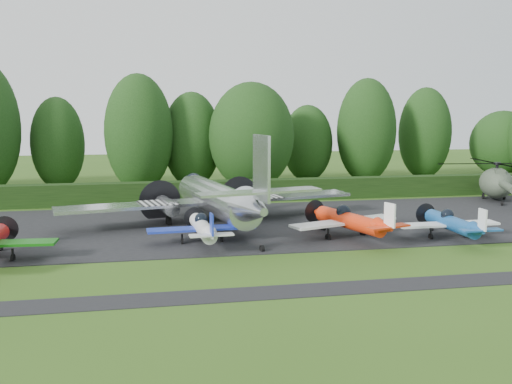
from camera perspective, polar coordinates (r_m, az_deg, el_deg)
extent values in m
plane|color=#315518|center=(33.50, 2.32, -6.68)|extent=(160.00, 160.00, 0.00)
cube|color=black|center=(43.04, -0.69, -3.28)|extent=(70.00, 18.00, 0.01)
cube|color=black|center=(27.93, 5.13, -9.80)|extent=(70.00, 2.00, 0.00)
cube|color=black|center=(53.73, -2.74, -0.94)|extent=(90.00, 1.60, 2.00)
cylinder|color=silver|center=(42.66, -4.00, -0.69)|extent=(2.41, 12.56, 2.41)
cone|color=silver|center=(49.58, -4.96, 0.57)|extent=(2.41, 1.57, 2.41)
cone|color=silver|center=(35.20, -2.56, -1.75)|extent=(2.41, 3.14, 2.41)
sphere|color=black|center=(48.52, -4.85, 1.03)|extent=(1.57, 1.57, 1.57)
cube|color=silver|center=(43.73, -4.16, -0.88)|extent=(23.03, 2.51, 0.23)
cube|color=white|center=(43.44, -9.65, -0.88)|extent=(2.72, 2.62, 0.05)
cube|color=white|center=(44.38, 1.22, -0.56)|extent=(2.72, 2.62, 0.05)
cylinder|color=silver|center=(44.15, -8.57, -1.21)|extent=(1.15, 3.35, 1.15)
cylinder|color=silver|center=(44.89, 0.01, -0.96)|extent=(1.15, 3.35, 1.15)
cylinder|color=black|center=(46.47, -8.69, -0.74)|extent=(3.35, 0.03, 3.35)
cylinder|color=black|center=(47.17, -0.53, -0.50)|extent=(3.35, 0.03, 3.35)
cube|color=silver|center=(34.19, -2.37, -0.10)|extent=(7.85, 1.47, 0.15)
cube|color=silver|center=(33.70, -2.31, 2.29)|extent=(0.19, 2.30, 3.98)
cylinder|color=black|center=(43.94, -8.52, -2.78)|extent=(0.26, 0.94, 0.94)
cylinder|color=black|center=(44.68, 0.11, -2.50)|extent=(0.26, 0.94, 0.94)
cylinder|color=black|center=(34.47, -2.23, -5.92)|extent=(0.19, 0.46, 0.46)
cylinder|color=black|center=(39.22, -24.14, -3.39)|extent=(1.63, 0.02, 1.63)
cylinder|color=black|center=(35.75, -23.13, -6.07)|extent=(0.15, 0.48, 0.48)
cylinder|color=silver|center=(36.79, -5.36, -3.58)|extent=(0.96, 5.50, 0.96)
sphere|color=black|center=(37.28, -5.45, -2.72)|extent=(0.84, 0.84, 0.84)
cube|color=#1C31AA|center=(37.30, -5.43, -3.65)|extent=(6.99, 1.30, 0.14)
cube|color=silver|center=(33.53, -4.83, -4.32)|extent=(2.60, 0.70, 0.10)
cube|color=#1C31AA|center=(33.29, -4.82, -3.26)|extent=(0.10, 0.80, 1.30)
cylinder|color=black|center=(40.25, -5.83, -2.55)|extent=(1.50, 0.02, 1.50)
cylinder|color=black|center=(37.19, -7.38, -4.94)|extent=(0.14, 0.44, 0.44)
cylinder|color=black|center=(37.42, -3.39, -4.80)|extent=(0.14, 0.44, 0.44)
cylinder|color=black|center=(39.51, -5.70, -4.14)|extent=(0.12, 0.40, 0.40)
cylinder|color=red|center=(38.60, 9.32, -2.86)|extent=(1.09, 6.25, 1.09)
sphere|color=black|center=(39.13, 9.00, -1.94)|extent=(0.96, 0.96, 0.96)
cube|color=white|center=(39.15, 9.03, -2.95)|extent=(7.96, 1.48, 0.16)
cube|color=red|center=(35.11, 11.43, -3.56)|extent=(2.96, 0.80, 0.11)
cube|color=white|center=(34.87, 11.53, -2.41)|extent=(0.11, 0.91, 1.48)
cylinder|color=black|center=(42.34, 7.46, -1.82)|extent=(1.71, 0.02, 1.71)
cylinder|color=black|center=(38.65, 7.05, -4.38)|extent=(0.16, 0.50, 0.50)
cylinder|color=black|center=(39.64, 11.13, -4.15)|extent=(0.16, 0.50, 0.50)
cylinder|color=black|center=(41.54, 7.89, -3.53)|extent=(0.14, 0.45, 0.45)
cylinder|color=navy|center=(40.12, 18.98, -2.98)|extent=(0.97, 5.56, 0.97)
sphere|color=black|center=(40.56, 18.59, -2.19)|extent=(0.85, 0.85, 0.85)
cube|color=white|center=(40.58, 18.62, -3.06)|extent=(7.08, 1.31, 0.14)
cube|color=navy|center=(37.28, 21.53, -3.56)|extent=(2.63, 0.71, 0.10)
cube|color=white|center=(37.07, 21.66, -2.60)|extent=(0.10, 0.81, 1.31)
cylinder|color=black|center=(43.22, 16.63, -2.09)|extent=(1.52, 0.02, 1.52)
cylinder|color=black|center=(39.94, 17.06, -4.31)|extent=(0.14, 0.44, 0.44)
cylinder|color=black|center=(41.22, 20.30, -4.07)|extent=(0.14, 0.44, 0.44)
cylinder|color=black|center=(42.56, 17.17, -3.57)|extent=(0.12, 0.40, 0.40)
ellipsoid|color=#3C4736|center=(58.37, 22.88, 0.83)|extent=(2.95, 5.40, 2.82)
cylinder|color=black|center=(58.22, 22.96, 2.22)|extent=(0.28, 0.28, 0.76)
cylinder|color=black|center=(58.18, 22.98, 2.63)|extent=(0.66, 0.66, 0.24)
cylinder|color=black|center=(58.18, 22.98, 2.63)|extent=(11.34, 11.34, 0.06)
cube|color=#3C4736|center=(57.63, 23.36, 1.81)|extent=(0.85, 1.89, 0.66)
ellipsoid|color=black|center=(59.61, 22.09, 1.11)|extent=(1.80, 1.80, 1.62)
cylinder|color=black|center=(58.67, 21.63, -0.46)|extent=(0.17, 0.53, 0.53)
cylinder|color=black|center=(59.70, 23.16, -0.40)|extent=(0.17, 0.53, 0.53)
cylinder|color=#3F3326|center=(62.04, 21.69, 0.31)|extent=(0.13, 0.13, 1.26)
cylinder|color=#3F3326|center=(63.78, 24.09, 0.38)|extent=(0.13, 0.13, 1.26)
cube|color=silver|center=(62.81, 22.95, 1.01)|extent=(3.37, 0.08, 1.05)
cylinder|color=black|center=(65.02, -19.07, 1.68)|extent=(0.70, 0.70, 3.25)
ellipsoid|color=black|center=(64.74, -19.21, 4.61)|extent=(5.62, 5.62, 9.92)
cylinder|color=black|center=(63.37, -6.37, 2.01)|extent=(0.70, 0.70, 3.44)
ellipsoid|color=black|center=(63.08, -6.42, 5.20)|extent=(6.39, 6.39, 10.50)
cylinder|color=black|center=(61.06, -11.52, 1.92)|extent=(0.70, 0.70, 4.02)
ellipsoid|color=black|center=(60.75, -11.64, 5.80)|extent=(7.08, 7.08, 12.28)
cylinder|color=black|center=(68.60, 5.13, 2.32)|extent=(0.70, 0.70, 2.98)
ellipsoid|color=black|center=(68.35, 5.16, 4.87)|extent=(5.97, 5.97, 9.11)
cylinder|color=black|center=(74.21, 16.40, 2.74)|extent=(0.70, 0.70, 3.69)
ellipsoid|color=black|center=(73.95, 16.52, 5.66)|extent=(6.41, 6.41, 11.26)
cylinder|color=black|center=(61.24, -0.47, 1.99)|extent=(0.70, 0.70, 3.76)
ellipsoid|color=black|center=(60.93, -0.47, 5.60)|extent=(9.10, 9.10, 11.48)
cylinder|color=black|center=(68.62, 10.89, 2.63)|extent=(0.70, 0.70, 3.99)
ellipsoid|color=black|center=(68.34, 10.98, 6.05)|extent=(6.91, 6.91, 12.18)
cylinder|color=black|center=(80.38, 23.28, 2.48)|extent=(0.70, 0.70, 2.75)
ellipsoid|color=black|center=(80.17, 23.39, 4.49)|extent=(8.02, 8.02, 8.41)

